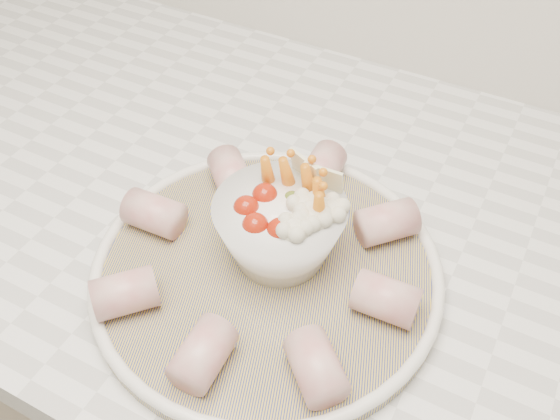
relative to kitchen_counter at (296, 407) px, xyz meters
The scene contains 4 objects.
kitchen_counter is the anchor object (origin of this frame).
serving_platter 0.48m from the kitchen_counter, 83.68° to the right, with size 0.42×0.42×0.02m.
veggie_bowl 0.52m from the kitchen_counter, 78.54° to the right, with size 0.12×0.12×0.10m.
cured_meat_rolls 0.50m from the kitchen_counter, 84.17° to the right, with size 0.30×0.31×0.04m.
Camera 1 is at (0.20, 1.02, 1.40)m, focal length 40.00 mm.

